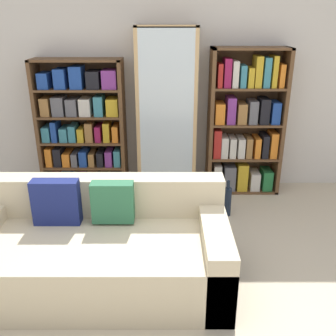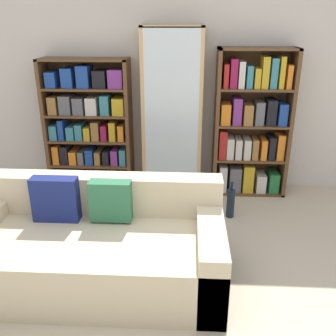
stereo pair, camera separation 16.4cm
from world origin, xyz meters
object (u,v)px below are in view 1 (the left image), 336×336
Objects in this scene: couch at (101,250)px; display_cabinet at (168,114)px; bookshelf_right at (247,126)px; wine_bottle at (229,201)px; bookshelf_left at (84,130)px.

display_cabinet reaches higher than couch.
bookshelf_right is 4.19× the size of wine_bottle.
display_cabinet reaches higher than bookshelf_left.
couch is 1.81m from bookshelf_left.
wine_bottle is at bearing -111.60° from bookshelf_right.
display_cabinet reaches higher than bookshelf_right.
bookshelf_left is 0.98m from display_cabinet.
bookshelf_right reaches higher than couch.
couch is 4.95× the size of wine_bottle.
bookshelf_right is (0.89, 0.02, -0.14)m from display_cabinet.
bookshelf_right is at bearing 68.40° from wine_bottle.
couch is 1.04× the size of display_cabinet.
wine_bottle is at bearing -22.03° from bookshelf_left.
couch is at bearing -129.50° from bookshelf_right.
couch is 1.87m from display_cabinet.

